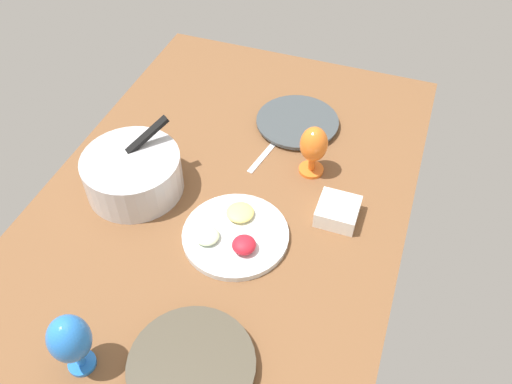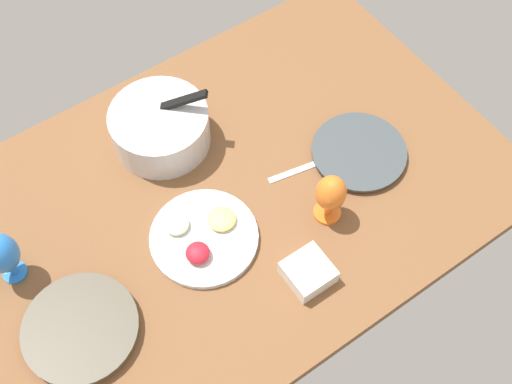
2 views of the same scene
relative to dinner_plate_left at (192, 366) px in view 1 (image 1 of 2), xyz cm
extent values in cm
cube|color=brown|center=(48.67, 12.75, -3.65)|extent=(160.00, 104.00, 4.00)
cylinder|color=beige|center=(0.00, 0.00, -0.66)|extent=(26.30, 26.30, 1.98)
cylinder|color=#494233|center=(0.00, 0.00, 0.93)|extent=(28.59, 28.59, 1.19)
cylinder|color=silver|center=(89.23, 2.10, -0.97)|extent=(25.09, 25.09, 1.36)
cylinder|color=#3E4549|center=(89.23, 2.10, 0.12)|extent=(27.27, 27.27, 0.81)
cylinder|color=silver|center=(45.56, 38.62, 4.34)|extent=(28.08, 28.08, 11.97)
cylinder|color=white|center=(45.56, 38.62, 7.93)|extent=(25.27, 25.27, 2.15)
cube|color=black|center=(50.47, 38.62, 11.53)|extent=(17.48, 14.54, 11.60)
cylinder|color=silver|center=(38.18, 4.35, -0.75)|extent=(28.92, 28.92, 1.80)
ellipsoid|color=#F9E072|center=(44.56, 5.39, 1.29)|extent=(7.68, 7.68, 2.27)
ellipsoid|color=beige|center=(33.88, 10.74, 1.33)|extent=(6.63, 6.63, 2.35)
ellipsoid|color=red|center=(33.90, 0.26, 2.03)|extent=(6.34, 6.34, 3.75)
cylinder|color=blue|center=(-7.16, 23.74, -1.15)|extent=(6.29, 6.29, 1.00)
cylinder|color=blue|center=(-7.16, 23.74, 1.65)|extent=(2.00, 2.00, 4.59)
ellipsoid|color=blue|center=(-7.16, 23.74, 10.23)|extent=(9.14, 9.14, 12.58)
cylinder|color=orange|center=(69.90, -8.04, -1.15)|extent=(7.56, 7.56, 1.00)
cylinder|color=orange|center=(69.90, -8.04, 1.40)|extent=(2.00, 2.00, 4.09)
ellipsoid|color=orange|center=(69.90, -8.04, 9.16)|extent=(8.24, 8.24, 11.44)
cube|color=white|center=(54.32, -19.85, 0.93)|extent=(11.19, 11.19, 5.15)
cube|color=#F9E072|center=(54.32, -19.85, 2.58)|extent=(9.17, 9.17, 1.65)
cube|color=silver|center=(71.57, 7.63, -1.35)|extent=(18.01, 5.24, 0.60)
camera|label=1|loc=(-43.96, -30.75, 111.85)|focal=37.17mm
camera|label=2|loc=(5.73, -66.74, 151.08)|focal=45.02mm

